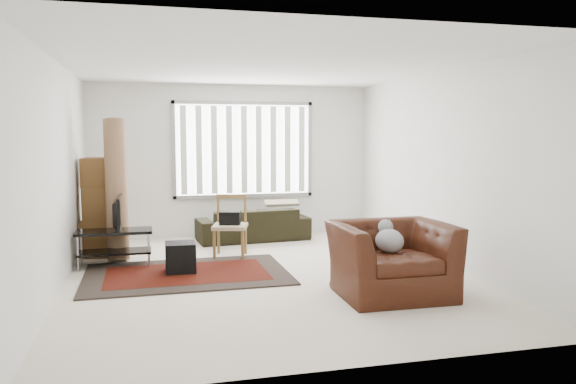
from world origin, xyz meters
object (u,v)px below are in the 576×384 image
moving_boxes (103,210)px  armchair (391,254)px  sofa (253,219)px  tv_stand (114,240)px  side_chair (230,223)px

moving_boxes → armchair: 4.50m
moving_boxes → armchair: moving_boxes is taller
moving_boxes → sofa: bearing=15.0°
tv_stand → moving_boxes: 0.89m
sofa → tv_stand: bearing=27.8°
sofa → armchair: armchair is taller
moving_boxes → side_chair: moving_boxes is taller
side_chair → tv_stand: bearing=-155.7°
side_chair → armchair: bearing=-43.2°
armchair → side_chair: bearing=121.8°
moving_boxes → side_chair: bearing=-16.5°
armchair → moving_boxes: bearing=138.5°
side_chair → armchair: 2.88m
moving_boxes → side_chair: 1.94m
moving_boxes → tv_stand: bearing=-76.1°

